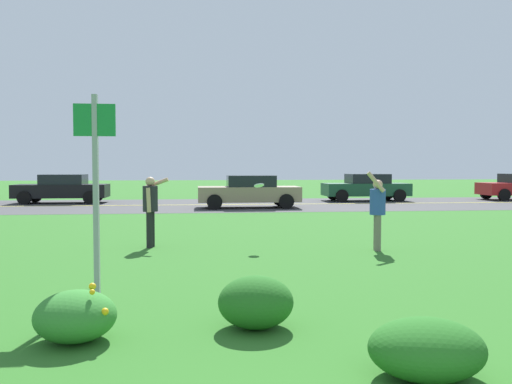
% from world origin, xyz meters
% --- Properties ---
extents(ground_plane, '(120.00, 120.00, 0.00)m').
position_xyz_m(ground_plane, '(0.00, 12.26, 0.00)').
color(ground_plane, '#2D6B23').
extents(highway_strip, '(120.00, 9.13, 0.01)m').
position_xyz_m(highway_strip, '(0.00, 24.52, 0.00)').
color(highway_strip, '#424244').
rests_on(highway_strip, ground).
extents(highway_center_stripe, '(120.00, 0.16, 0.00)m').
position_xyz_m(highway_center_stripe, '(0.00, 24.52, 0.01)').
color(highway_center_stripe, yellow).
rests_on(highway_center_stripe, ground).
extents(daylily_clump_mid_center, '(0.85, 0.84, 0.58)m').
position_xyz_m(daylily_clump_mid_center, '(-2.91, 4.59, 0.27)').
color(daylily_clump_mid_center, '#337F2D').
rests_on(daylily_clump_mid_center, ground).
extents(daylily_clump_mid_right, '(1.02, 0.86, 0.52)m').
position_xyz_m(daylily_clump_mid_right, '(0.33, 3.24, 0.26)').
color(daylily_clump_mid_right, '#23661E').
rests_on(daylily_clump_mid_right, ground).
extents(daylily_clump_front_right, '(0.86, 0.80, 0.59)m').
position_xyz_m(daylily_clump_front_right, '(-0.98, 4.84, 0.30)').
color(daylily_clump_front_right, '#23661E').
rests_on(daylily_clump_front_right, ground).
extents(sign_post_near_path, '(0.56, 0.10, 2.82)m').
position_xyz_m(sign_post_near_path, '(-3.02, 6.41, 1.70)').
color(sign_post_near_path, '#93969B').
rests_on(sign_post_near_path, ground).
extents(person_thrower_dark_shirt, '(0.59, 0.52, 1.61)m').
position_xyz_m(person_thrower_dark_shirt, '(-2.68, 11.13, 0.96)').
color(person_thrower_dark_shirt, '#232328').
rests_on(person_thrower_dark_shirt, ground).
extents(person_catcher_blue_shirt, '(0.48, 0.52, 1.74)m').
position_xyz_m(person_catcher_blue_shirt, '(2.29, 10.12, 0.93)').
color(person_catcher_blue_shirt, '#2D4C9E').
rests_on(person_catcher_blue_shirt, ground).
extents(frisbee_white, '(0.24, 0.23, 0.13)m').
position_xyz_m(frisbee_white, '(-0.23, 10.90, 1.41)').
color(frisbee_white, white).
extents(car_dark_green_center_left, '(4.50, 2.00, 1.45)m').
position_xyz_m(car_dark_green_center_left, '(7.40, 26.58, 0.74)').
color(car_dark_green_center_left, '#194C2D').
rests_on(car_dark_green_center_left, ground).
extents(car_tan_center_right, '(4.50, 2.00, 1.45)m').
position_xyz_m(car_tan_center_right, '(0.69, 22.47, 0.74)').
color(car_tan_center_right, '#937F60').
rests_on(car_tan_center_right, ground).
extents(car_black_rightmost, '(4.50, 2.00, 1.45)m').
position_xyz_m(car_black_rightmost, '(-8.38, 26.58, 0.74)').
color(car_black_rightmost, black).
rests_on(car_black_rightmost, ground).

